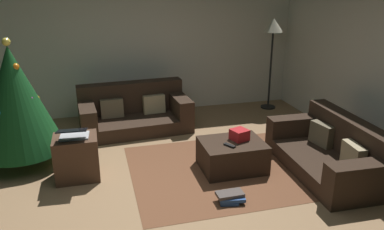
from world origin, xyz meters
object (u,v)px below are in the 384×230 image
at_px(christmas_tree, 16,100).
at_px(corner_lamp, 273,32).
at_px(couch_left, 134,112).
at_px(couch_right, 333,152).
at_px(ottoman, 232,155).
at_px(laptop, 74,134).
at_px(gift_box, 239,135).
at_px(book_stack, 230,197).
at_px(side_table, 77,157).
at_px(tv_remote, 230,145).

bearing_deg(christmas_tree, corner_lamp, 17.62).
bearing_deg(couch_left, christmas_tree, 26.11).
bearing_deg(couch_right, ottoman, 75.45).
relative_size(ottoman, laptop, 1.88).
bearing_deg(couch_left, laptop, 56.55).
relative_size(gift_box, christmas_tree, 0.12).
bearing_deg(corner_lamp, couch_left, -170.84).
relative_size(couch_right, christmas_tree, 1.06).
height_order(couch_left, corner_lamp, corner_lamp).
relative_size(couch_left, book_stack, 5.67).
xyz_separation_m(couch_right, corner_lamp, (0.33, 2.56, 1.18)).
relative_size(side_table, laptop, 1.28).
bearing_deg(couch_right, corner_lamp, -5.39).
height_order(tv_remote, christmas_tree, christmas_tree).
xyz_separation_m(ottoman, gift_box, (0.11, 0.05, 0.26)).
relative_size(side_table, book_stack, 1.72).
height_order(couch_left, couch_right, couch_left).
distance_m(couch_right, gift_box, 1.22).
relative_size(couch_left, gift_box, 9.06).
distance_m(couch_left, couch_right, 3.13).
bearing_deg(laptop, christmas_tree, 137.19).
bearing_deg(side_table, couch_right, -11.44).
distance_m(couch_left, gift_box, 2.08).
bearing_deg(book_stack, ottoman, 68.47).
relative_size(couch_right, tv_remote, 11.07).
bearing_deg(couch_left, gift_box, 120.05).
height_order(laptop, corner_lamp, corner_lamp).
distance_m(side_table, corner_lamp, 4.15).
height_order(couch_right, corner_lamp, corner_lamp).
bearing_deg(corner_lamp, laptop, -150.56).
distance_m(gift_box, tv_remote, 0.26).
bearing_deg(tv_remote, corner_lamp, 23.95).
xyz_separation_m(ottoman, tv_remote, (-0.08, -0.12, 0.20)).
distance_m(tv_remote, laptop, 1.89).
xyz_separation_m(couch_right, laptop, (-3.17, 0.58, 0.35)).
relative_size(tv_remote, corner_lamp, 0.10).
xyz_separation_m(christmas_tree, side_table, (0.70, -0.59, -0.62)).
xyz_separation_m(laptop, book_stack, (1.63, -0.97, -0.54)).
bearing_deg(couch_right, couch_left, 48.95).
bearing_deg(side_table, couch_left, 59.65).
bearing_deg(ottoman, couch_right, -16.51).
bearing_deg(side_table, book_stack, -32.26).
bearing_deg(ottoman, corner_lamp, 54.40).
bearing_deg(laptop, side_table, 86.31).
distance_m(couch_right, tv_remote, 1.35).
xyz_separation_m(couch_left, christmas_tree, (-1.57, -0.91, 0.62)).
height_order(side_table, book_stack, side_table).
bearing_deg(corner_lamp, ottoman, -125.60).
height_order(side_table, corner_lamp, corner_lamp).
distance_m(side_table, laptop, 0.34).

